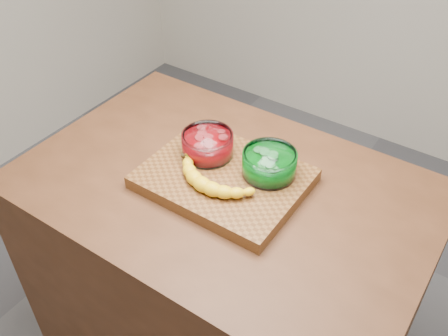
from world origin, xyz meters
The scene contains 5 objects.
counter centered at (0.00, 0.00, 0.45)m, with size 1.20×0.80×0.90m, color #4F2B17.
cutting_board centered at (0.00, 0.00, 0.92)m, with size 0.45×0.35×0.04m, color brown.
bowl_red centered at (-0.09, 0.05, 0.98)m, with size 0.15×0.15×0.07m.
bowl_green centered at (0.11, 0.07, 0.98)m, with size 0.15×0.15×0.07m.
banana centered at (0.00, -0.05, 0.96)m, with size 0.29×0.14×0.04m, color yellow, non-canonical shape.
Camera 1 is at (0.61, -0.90, 1.87)m, focal length 40.00 mm.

